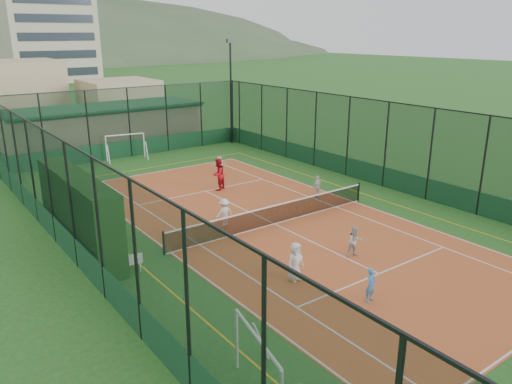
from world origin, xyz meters
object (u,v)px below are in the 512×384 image
futsal_goal_near (257,369)px  child_near_mid (371,285)px  white_bench (123,264)px  child_far_left (224,213)px  clubhouse (106,125)px  child_far_right (317,187)px  child_far_back (220,165)px  floodlight_ne (231,92)px  child_near_right (355,242)px  coach (218,174)px  futsal_goal_far (126,147)px  child_near_left (295,262)px

futsal_goal_near → child_near_mid: futsal_goal_near is taller
white_bench → child_far_left: child_far_left is taller
clubhouse → child_far_right: 20.77m
child_far_back → floodlight_ne: bearing=-126.9°
child_near_right → floodlight_ne: bearing=88.1°
child_far_back → coach: coach is taller
clubhouse → white_bench: 23.94m
futsal_goal_far → child_near_left: bearing=-85.9°
white_bench → futsal_goal_far: (7.12, 16.96, 0.50)m
child_near_left → child_far_left: 6.15m
floodlight_ne → coach: size_ratio=4.42×
futsal_goal_near → child_far_right: futsal_goal_near is taller
futsal_goal_far → coach: bearing=-71.9°
white_bench → child_far_back: bearing=52.9°
child_near_left → child_near_right: (3.29, 0.14, -0.10)m
white_bench → futsal_goal_far: size_ratio=0.51×
coach → floodlight_ne: bearing=-153.4°
white_bench → child_far_right: size_ratio=1.12×
futsal_goal_near → futsal_goal_far: (7.07, 25.46, 0.00)m
futsal_goal_far → child_far_left: size_ratio=2.08×
child_near_right → child_far_back: bearing=100.1°
clubhouse → child_near_mid: 29.62m
clubhouse → coach: (0.76, -15.80, -0.63)m
floodlight_ne → child_near_left: floodlight_ne is taller
child_near_left → child_far_right: 9.80m
child_far_left → coach: (2.80, 4.99, 0.26)m
white_bench → child_near_right: size_ratio=1.10×
futsal_goal_far → child_near_left: (-2.22, -21.25, -0.15)m
child_near_right → coach: coach is taller
child_far_right → coach: bearing=-63.7°
floodlight_ne → child_far_right: bearing=-105.9°
clubhouse → futsal_goal_near: 32.05m
child_far_left → child_far_back: 9.02m
futsal_goal_near → child_far_back: (10.34, 18.04, -0.27)m
white_bench → coach: 10.94m
child_far_left → futsal_goal_near: bearing=65.5°
futsal_goal_near → child_near_left: (4.86, 4.21, -0.14)m
white_bench → child_near_right: (8.19, -4.15, 0.26)m
child_near_left → white_bench: bearing=135.8°
child_near_right → child_far_right: (3.97, 6.45, -0.01)m
futsal_goal_far → child_near_right: 21.14m
child_near_right → futsal_goal_far: bearing=112.1°
child_far_right → floodlight_ne: bearing=-118.3°
child_far_left → child_far_back: size_ratio=1.10×
child_far_back → coach: 3.32m
child_near_right → coach: 10.95m
white_bench → child_far_right: child_far_right is taller
futsal_goal_far → child_far_back: bearing=-56.2°
floodlight_ne → child_far_left: 19.03m
floodlight_ne → clubhouse: bearing=147.9°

